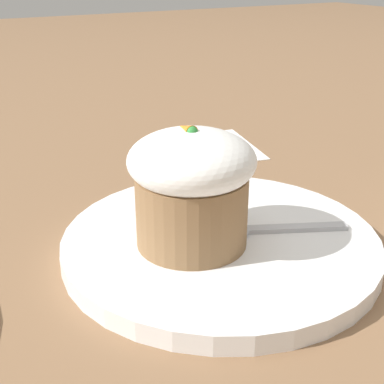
{
  "coord_description": "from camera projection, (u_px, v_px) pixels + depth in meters",
  "views": [
    {
      "loc": [
        -0.33,
        0.21,
        0.23
      ],
      "look_at": [
        -0.0,
        0.03,
        0.06
      ],
      "focal_mm": 50.0,
      "sensor_mm": 36.0,
      "label": 1
    }
  ],
  "objects": [
    {
      "name": "ground_plane",
      "position": [
        220.0,
        251.0,
        0.45
      ],
      "size": [
        4.0,
        4.0,
        0.0
      ],
      "primitive_type": "plane",
      "color": "#846042"
    },
    {
      "name": "carrot_cake",
      "position": [
        192.0,
        186.0,
        0.41
      ],
      "size": [
        0.1,
        0.1,
        0.1
      ],
      "color": "olive",
      "rests_on": "dessert_plate"
    },
    {
      "name": "spoon",
      "position": [
        236.0,
        229.0,
        0.45
      ],
      "size": [
        0.08,
        0.13,
        0.01
      ],
      "color": "#B7B7BC",
      "rests_on": "dessert_plate"
    },
    {
      "name": "paper_napkin",
      "position": [
        211.0,
        147.0,
        0.69
      ],
      "size": [
        0.15,
        0.13,
        0.0
      ],
      "color": "white",
      "rests_on": "ground_plane"
    },
    {
      "name": "dessert_plate",
      "position": [
        220.0,
        243.0,
        0.45
      ],
      "size": [
        0.26,
        0.26,
        0.02
      ],
      "color": "white",
      "rests_on": "ground_plane"
    }
  ]
}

